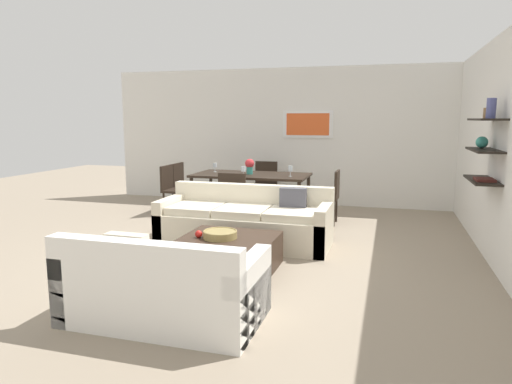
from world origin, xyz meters
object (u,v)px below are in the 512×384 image
at_px(sofa_beige, 246,223).
at_px(apple_on_coffee_table, 199,234).
at_px(wine_glass_right_near, 290,169).
at_px(centerpiece_vase, 250,165).
at_px(dining_chair_left_near, 173,186).
at_px(dining_chair_left_far, 184,183).
at_px(wine_glass_foot, 243,169).
at_px(decorative_bowl, 220,234).
at_px(coffee_table, 227,255).
at_px(dining_chair_foot, 234,196).
at_px(loveseat_white, 163,287).
at_px(dining_chair_right_near, 330,193).
at_px(wine_glass_left_far, 215,166).
at_px(dining_chair_head, 265,181).
at_px(dining_table, 251,178).

height_order(sofa_beige, apple_on_coffee_table, sofa_beige).
bearing_deg(apple_on_coffee_table, wine_glass_right_near, 81.17).
bearing_deg(centerpiece_vase, apple_on_coffee_table, -84.13).
distance_m(dining_chair_left_near, wine_glass_right_near, 2.17).
xyz_separation_m(dining_chair_left_far, centerpiece_vase, (1.39, -0.25, 0.40)).
bearing_deg(centerpiece_vase, wine_glass_foot, -87.31).
bearing_deg(sofa_beige, wine_glass_foot, 109.04).
distance_m(decorative_bowl, wine_glass_foot, 2.57).
xyz_separation_m(coffee_table, apple_on_coffee_table, (-0.32, -0.07, 0.23)).
bearing_deg(dining_chair_foot, dining_chair_left_far, 141.03).
relative_size(decorative_bowl, dining_chair_left_near, 0.44).
bearing_deg(dining_chair_foot, wine_glass_foot, 90.00).
bearing_deg(loveseat_white, decorative_bowl, 89.64).
xyz_separation_m(dining_chair_foot, centerpiece_vase, (-0.02, 0.89, 0.40)).
bearing_deg(wine_glass_right_near, sofa_beige, -99.73).
distance_m(dining_chair_right_near, centerpiece_vase, 1.49).
xyz_separation_m(loveseat_white, wine_glass_left_far, (-1.24, 4.39, 0.57)).
bearing_deg(centerpiece_vase, loveseat_white, -82.83).
bearing_deg(loveseat_white, coffee_table, 86.35).
xyz_separation_m(wine_glass_right_near, wine_glass_foot, (-0.73, -0.32, 0.00)).
xyz_separation_m(apple_on_coffee_table, dining_chair_right_near, (1.12, 2.75, 0.08)).
bearing_deg(dining_chair_right_near, coffee_table, -106.76).
bearing_deg(apple_on_coffee_table, dining_chair_foot, 97.83).
xyz_separation_m(dining_chair_head, dining_chair_left_near, (-1.41, -1.14, 0.00)).
bearing_deg(wine_glass_foot, dining_table, 90.00).
xyz_separation_m(coffee_table, wine_glass_right_near, (0.13, 2.78, 0.69)).
bearing_deg(dining_chair_head, centerpiece_vase, -91.21).
bearing_deg(dining_chair_head, wine_glass_right_near, -54.98).
distance_m(loveseat_white, wine_glass_left_far, 4.60).
bearing_deg(decorative_bowl, dining_chair_left_near, 125.60).
relative_size(dining_chair_head, centerpiece_vase, 3.29).
xyz_separation_m(dining_chair_left_near, wine_glass_right_near, (2.13, 0.10, 0.37)).
bearing_deg(apple_on_coffee_table, dining_chair_left_far, 117.85).
xyz_separation_m(wine_glass_right_near, wine_glass_left_far, (-1.45, 0.25, -0.01)).
xyz_separation_m(sofa_beige, centerpiece_vase, (-0.47, 1.72, 0.61)).
bearing_deg(wine_glass_left_far, wine_glass_right_near, -9.75).
xyz_separation_m(dining_chair_right_near, wine_glass_right_near, (-0.68, 0.10, 0.37)).
xyz_separation_m(coffee_table, wine_glass_foot, (-0.60, 2.46, 0.69)).
distance_m(coffee_table, dining_chair_head, 3.88).
bearing_deg(wine_glass_left_far, sofa_beige, -57.85).
distance_m(dining_table, dining_chair_left_far, 1.44).
distance_m(apple_on_coffee_table, dining_table, 3.00).
distance_m(dining_chair_foot, wine_glass_right_near, 1.13).
distance_m(dining_chair_right_near, wine_glass_left_far, 2.19).
height_order(dining_chair_foot, wine_glass_left_far, wine_glass_left_far).
relative_size(dining_chair_left_near, wine_glass_left_far, 5.41).
distance_m(coffee_table, dining_chair_left_near, 3.36).
xyz_separation_m(dining_chair_left_near, dining_chair_foot, (1.41, -0.68, 0.00)).
relative_size(apple_on_coffee_table, dining_chair_head, 0.10).
xyz_separation_m(apple_on_coffee_table, dining_chair_left_near, (-1.69, 2.75, 0.08)).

